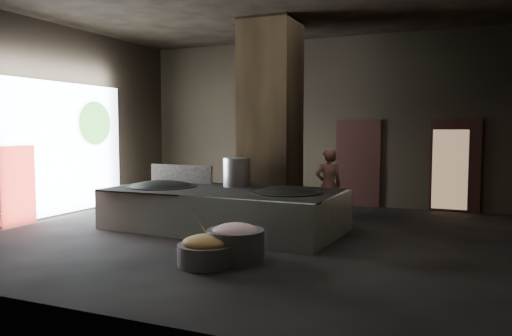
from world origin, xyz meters
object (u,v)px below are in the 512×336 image
at_px(wok_right, 286,196).
at_px(stock_pot, 237,172).
at_px(hearth_platform, 223,210).
at_px(cook, 328,185).
at_px(veg_basin, 206,255).
at_px(meat_basin, 235,245).
at_px(wok_left, 161,190).

xyz_separation_m(wok_right, stock_pot, (-1.30, 0.50, 0.38)).
bearing_deg(hearth_platform, cook, 48.03).
height_order(wok_right, cook, cook).
bearing_deg(veg_basin, hearth_platform, 111.44).
bearing_deg(stock_pot, hearth_platform, -95.19).
xyz_separation_m(stock_pot, meat_basin, (1.23, -2.65, -0.88)).
height_order(hearth_platform, cook, cook).
height_order(cook, veg_basin, cook).
distance_m(wok_left, wok_right, 2.80).
relative_size(hearth_platform, wok_left, 3.17).
distance_m(wok_left, veg_basin, 3.49).
height_order(stock_pot, veg_basin, stock_pot).
xyz_separation_m(stock_pot, cook, (1.69, 1.16, -0.32)).
relative_size(hearth_platform, stock_pot, 7.67).
bearing_deg(wok_right, stock_pot, 158.96).
height_order(wok_right, stock_pot, stock_pot).
bearing_deg(cook, stock_pot, 2.10).
distance_m(wok_left, meat_basin, 3.46).
relative_size(veg_basin, meat_basin, 0.96).
height_order(hearth_platform, wok_left, wok_left).
bearing_deg(veg_basin, wok_right, 81.63).
relative_size(wok_right, stock_pot, 2.25).
bearing_deg(veg_basin, stock_pot, 106.97).
bearing_deg(meat_basin, cook, 83.12).
bearing_deg(wok_left, stock_pot, 21.80).
bearing_deg(wok_right, veg_basin, -98.37).
bearing_deg(stock_pot, veg_basin, -73.03).
distance_m(wok_right, veg_basin, 2.63).
bearing_deg(wok_left, cook, 28.83).
height_order(veg_basin, meat_basin, meat_basin).
height_order(wok_left, cook, cook).
distance_m(stock_pot, veg_basin, 3.32).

